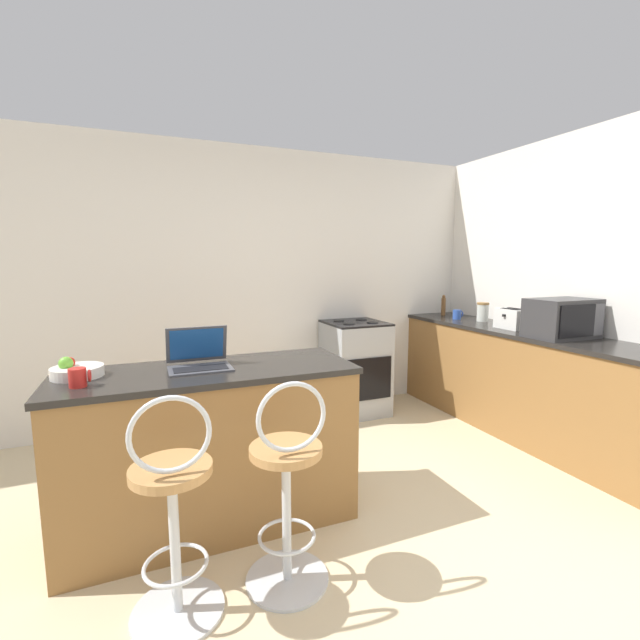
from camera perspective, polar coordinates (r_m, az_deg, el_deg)
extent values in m
plane|color=beige|center=(2.47, 5.56, -30.48)|extent=(20.00, 20.00, 0.00)
cube|color=silver|center=(4.21, -9.72, 4.60)|extent=(12.00, 0.06, 2.60)
cube|color=olive|center=(2.66, -14.19, -16.42)|extent=(1.60, 0.60, 0.89)
cube|color=black|center=(2.51, -14.55, -6.69)|extent=(1.63, 0.63, 0.03)
cube|color=olive|center=(4.19, 26.16, -7.96)|extent=(0.58, 2.87, 0.89)
cube|color=black|center=(4.09, 26.55, -1.68)|extent=(0.61, 2.90, 0.03)
cylinder|color=silver|center=(2.36, -18.38, -32.88)|extent=(0.40, 0.40, 0.02)
cylinder|color=silver|center=(2.16, -18.79, -26.33)|extent=(0.04, 0.04, 0.64)
torus|color=silver|center=(2.22, -18.66, -28.46)|extent=(0.28, 0.28, 0.02)
cylinder|color=#B7844C|center=(2.00, -19.24, -18.38)|extent=(0.34, 0.34, 0.04)
torus|color=silver|center=(1.83, -19.34, -14.27)|extent=(0.32, 0.02, 0.32)
cylinder|color=silver|center=(2.42, -4.38, -31.14)|extent=(0.40, 0.40, 0.02)
cylinder|color=silver|center=(2.23, -4.48, -24.66)|extent=(0.04, 0.04, 0.64)
torus|color=silver|center=(2.29, -4.45, -26.76)|extent=(0.28, 0.28, 0.02)
cylinder|color=#B7844C|center=(2.07, -4.58, -16.90)|extent=(0.34, 0.34, 0.04)
torus|color=silver|center=(1.92, -3.76, -12.82)|extent=(0.32, 0.02, 0.32)
cube|color=#47474C|center=(2.50, -15.67, -6.28)|extent=(0.34, 0.23, 0.01)
cube|color=black|center=(2.48, -15.63, -6.23)|extent=(0.29, 0.13, 0.00)
cube|color=#47474C|center=(2.59, -16.10, -3.10)|extent=(0.34, 0.07, 0.21)
cube|color=#19478C|center=(2.59, -16.09, -3.09)|extent=(0.30, 0.06, 0.18)
cube|color=#2D2D30|center=(3.88, 29.54, 0.22)|extent=(0.53, 0.33, 0.31)
cube|color=black|center=(3.74, 31.10, -0.14)|extent=(0.37, 0.01, 0.25)
cube|color=#4C4C51|center=(3.94, 33.16, 0.05)|extent=(0.11, 0.01, 0.25)
cube|color=silver|center=(4.20, 24.31, 0.14)|extent=(0.20, 0.26, 0.18)
cube|color=black|center=(4.16, 24.01, 1.35)|extent=(0.04, 0.19, 0.00)
cube|color=black|center=(4.22, 24.75, 1.39)|extent=(0.04, 0.19, 0.00)
cube|color=black|center=(4.12, 23.31, 0.56)|extent=(0.02, 0.02, 0.02)
cube|color=#9EA3A8|center=(4.37, 4.67, -6.43)|extent=(0.57, 0.58, 0.91)
cube|color=black|center=(4.13, 6.54, -7.83)|extent=(0.48, 0.01, 0.41)
cube|color=black|center=(4.28, 4.74, -0.38)|extent=(0.57, 0.58, 0.02)
cylinder|color=black|center=(4.12, 3.89, -0.50)|extent=(0.11, 0.11, 0.01)
cylinder|color=black|center=(4.23, 6.99, -0.31)|extent=(0.11, 0.11, 0.01)
cylinder|color=black|center=(4.32, 2.54, -0.09)|extent=(0.11, 0.11, 0.01)
cylinder|color=black|center=(4.43, 5.53, 0.08)|extent=(0.11, 0.11, 0.01)
cylinder|color=#2D51AD|center=(4.68, 17.79, 0.70)|extent=(0.08, 0.08, 0.10)
torus|color=#2D51AD|center=(4.71, 18.30, 0.78)|extent=(0.01, 0.06, 0.06)
cylinder|color=silver|center=(4.60, 20.87, 0.89)|extent=(0.11, 0.11, 0.17)
cylinder|color=olive|center=(4.59, 20.93, 2.06)|extent=(0.12, 0.12, 0.02)
cylinder|color=silver|center=(2.59, -29.63, -6.01)|extent=(0.25, 0.25, 0.05)
sphere|color=red|center=(2.62, -30.45, -4.91)|extent=(0.06, 0.06, 0.06)
sphere|color=orange|center=(2.60, -30.75, -4.98)|extent=(0.06, 0.06, 0.06)
sphere|color=#66B233|center=(2.59, -30.78, -5.00)|extent=(0.07, 0.07, 0.07)
cylinder|color=brown|center=(4.97, 16.13, 1.72)|extent=(0.05, 0.05, 0.19)
sphere|color=brown|center=(4.96, 16.18, 3.01)|extent=(0.04, 0.04, 0.04)
cylinder|color=red|center=(2.38, -29.61, -6.70)|extent=(0.08, 0.08, 0.09)
torus|color=red|center=(2.37, -28.38, -6.54)|extent=(0.01, 0.06, 0.06)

